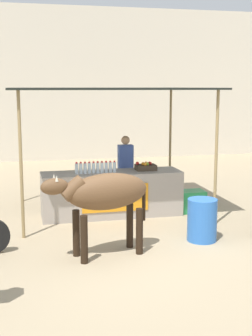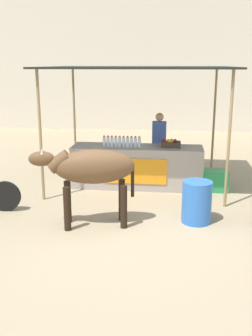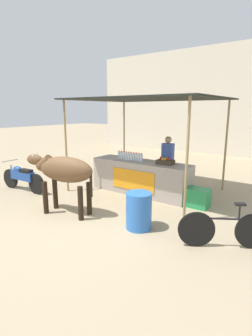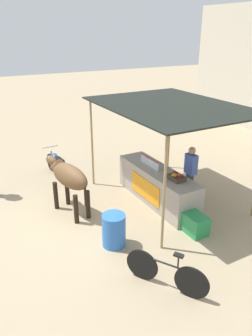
{
  "view_description": "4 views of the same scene",
  "coord_description": "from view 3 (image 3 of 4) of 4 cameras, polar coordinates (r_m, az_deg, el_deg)",
  "views": [
    {
      "loc": [
        -1.91,
        -7.46,
        2.76
      ],
      "look_at": [
        0.14,
        1.41,
        1.17
      ],
      "focal_mm": 50.0,
      "sensor_mm": 36.0,
      "label": 1
    },
    {
      "loc": [
        0.76,
        -6.62,
        2.81
      ],
      "look_at": [
        -0.1,
        0.84,
        0.81
      ],
      "focal_mm": 42.0,
      "sensor_mm": 36.0,
      "label": 2
    },
    {
      "loc": [
        4.04,
        -4.09,
        2.43
      ],
      "look_at": [
        0.26,
        1.11,
        0.99
      ],
      "focal_mm": 28.0,
      "sensor_mm": 36.0,
      "label": 3
    },
    {
      "loc": [
        6.83,
        -2.59,
        4.54
      ],
      "look_at": [
        -0.38,
        1.4,
        1.04
      ],
      "focal_mm": 35.0,
      "sensor_mm": 36.0,
      "label": 4
    }
  ],
  "objects": [
    {
      "name": "vendor_behind_counter",
      "position": [
        8.05,
        9.01,
        1.15
      ],
      "size": [
        0.34,
        0.22,
        1.65
      ],
      "color": "#383842",
      "rests_on": "ground"
    },
    {
      "name": "stall_counter",
      "position": [
        7.72,
        3.18,
        -2.01
      ],
      "size": [
        3.0,
        0.82,
        0.96
      ],
      "color": "#9E9389",
      "rests_on": "ground"
    },
    {
      "name": "water_bottle_row",
      "position": [
        7.75,
        0.87,
        2.56
      ],
      "size": [
        0.88,
        0.07,
        0.25
      ],
      "color": "silver",
      "rests_on": "stall_counter"
    },
    {
      "name": "water_barrel",
      "position": [
        5.49,
        2.8,
        -9.26
      ],
      "size": [
        0.53,
        0.53,
        0.77
      ],
      "primitive_type": "cylinder",
      "color": "blue",
      "rests_on": "ground"
    },
    {
      "name": "cooler_box",
      "position": [
        6.94,
        15.21,
        -6.21
      ],
      "size": [
        0.6,
        0.44,
        0.48
      ],
      "primitive_type": "cube",
      "color": "#268C4C",
      "rests_on": "ground"
    },
    {
      "name": "bicycle_leaning",
      "position": [
        5.09,
        20.81,
        -12.39
      ],
      "size": [
        1.43,
        0.91,
        0.85
      ],
      "color": "black",
      "rests_on": "ground"
    },
    {
      "name": "motorcycle_parked",
      "position": [
        8.55,
        -21.67,
        -1.82
      ],
      "size": [
        1.8,
        0.55,
        0.9
      ],
      "color": "black",
      "rests_on": "ground"
    },
    {
      "name": "cow",
      "position": [
        6.23,
        -13.45,
        -0.69
      ],
      "size": [
        1.85,
        0.81,
        1.44
      ],
      "color": "brown",
      "rests_on": "ground"
    },
    {
      "name": "ground_plane",
      "position": [
        6.24,
        -8.09,
        -10.41
      ],
      "size": [
        60.0,
        60.0,
        0.0
      ],
      "primitive_type": "plane",
      "color": "tan"
    },
    {
      "name": "building_wall_far",
      "position": [
        15.16,
        21.16,
        13.4
      ],
      "size": [
        16.0,
        0.5,
        5.69
      ],
      "primitive_type": "cube",
      "color": "beige",
      "rests_on": "ground"
    },
    {
      "name": "stall_awning",
      "position": [
        7.73,
        4.64,
        14.06
      ],
      "size": [
        4.2,
        3.2,
        2.74
      ],
      "color": "black",
      "rests_on": "ground"
    },
    {
      "name": "fruit_crate",
      "position": [
        7.27,
        8.57,
        1.43
      ],
      "size": [
        0.44,
        0.32,
        0.18
      ],
      "color": "#3F3326",
      "rests_on": "stall_counter"
    }
  ]
}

